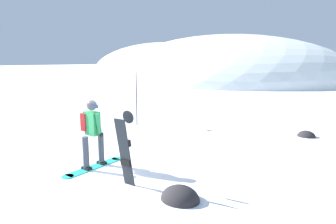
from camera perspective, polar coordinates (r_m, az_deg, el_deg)
ground_plane at (r=7.37m, az=-13.52°, el=-11.46°), size 300.00×300.00×0.00m
ridge_peak_main at (r=41.29m, az=11.16°, el=6.13°), size 32.20×28.98×12.01m
ridge_peak_far at (r=61.54m, az=-0.62°, el=7.54°), size 30.48×27.43×12.49m
snowboarder_main at (r=7.52m, az=-14.53°, el=-3.72°), size 0.64×1.84×1.71m
spare_snowboard at (r=6.25m, az=-8.28°, el=-7.12°), size 0.28×0.32×1.64m
piste_marker_near at (r=12.12m, az=-6.14°, el=3.41°), size 0.20×0.20×2.26m
rock_dark at (r=5.94m, az=2.37°, el=-16.65°), size 0.79×0.67×0.55m
rock_mid at (r=11.50m, az=25.25°, el=-4.34°), size 0.61×0.52×0.43m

